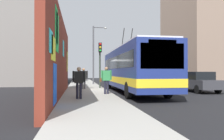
% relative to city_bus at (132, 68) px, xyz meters
% --- Properties ---
extents(ground_plane, '(80.00, 80.00, 0.00)m').
position_rel_city_bus_xyz_m(ground_plane, '(1.16, 1.80, -1.87)').
color(ground_plane, black).
extents(sidewalk_slab, '(48.00, 3.20, 0.15)m').
position_rel_city_bus_xyz_m(sidewalk_slab, '(1.16, 3.40, -1.80)').
color(sidewalk_slab, '#9E9B93').
rests_on(sidewalk_slab, ground_plane).
extents(graffiti_wall, '(14.68, 0.32, 4.86)m').
position_rel_city_bus_xyz_m(graffiti_wall, '(-2.52, 5.15, 0.56)').
color(graffiti_wall, maroon).
rests_on(graffiti_wall, ground_plane).
extents(building_far_left, '(11.87, 6.99, 12.77)m').
position_rel_city_bus_xyz_m(building_far_left, '(13.49, 11.00, 4.52)').
color(building_far_left, gray).
rests_on(building_far_left, ground_plane).
extents(building_far_right, '(12.95, 7.50, 15.77)m').
position_rel_city_bus_xyz_m(building_far_right, '(17.03, -15.20, 6.01)').
color(building_far_right, gray).
rests_on(building_far_right, ground_plane).
extents(city_bus, '(12.26, 2.66, 5.15)m').
position_rel_city_bus_xyz_m(city_bus, '(0.00, 0.00, 0.00)').
color(city_bus, navy).
rests_on(city_bus, ground_plane).
extents(parked_car_dark_gray, '(4.74, 1.80, 1.58)m').
position_rel_city_bus_xyz_m(parked_car_dark_gray, '(-0.11, -5.20, -1.04)').
color(parked_car_dark_gray, '#38383D').
rests_on(parked_car_dark_gray, ground_plane).
extents(parked_car_black, '(4.28, 1.88, 1.58)m').
position_rel_city_bus_xyz_m(parked_car_black, '(5.92, -5.20, -1.04)').
color(parked_car_black, black).
rests_on(parked_car_black, ground_plane).
extents(parked_car_red, '(4.35, 1.74, 1.58)m').
position_rel_city_bus_xyz_m(parked_car_red, '(11.96, -5.20, -1.04)').
color(parked_car_red, '#B21E19').
rests_on(parked_car_red, ground_plane).
extents(parked_car_champagne, '(4.45, 1.87, 1.58)m').
position_rel_city_bus_xyz_m(parked_car_champagne, '(18.30, -5.20, -1.04)').
color(parked_car_champagne, '#C6B793').
rests_on(parked_car_champagne, ground_plane).
extents(pedestrian_at_curb, '(0.23, 0.77, 1.74)m').
position_rel_city_bus_xyz_m(pedestrian_at_curb, '(-2.28, 2.27, -0.69)').
color(pedestrian_at_curb, '#1E1E2D').
rests_on(pedestrian_at_curb, sidewalk_slab).
extents(pedestrian_near_wall, '(0.22, 0.67, 1.67)m').
position_rel_city_bus_xyz_m(pedestrian_near_wall, '(-4.62, 4.02, -0.74)').
color(pedestrian_near_wall, '#1E1E2D').
rests_on(pedestrian_near_wall, sidewalk_slab).
extents(pedestrian_midblock, '(0.23, 0.69, 1.73)m').
position_rel_city_bus_xyz_m(pedestrian_midblock, '(2.07, 3.60, -0.70)').
color(pedestrian_midblock, '#595960').
rests_on(pedestrian_midblock, sidewalk_slab).
extents(traffic_light, '(0.49, 0.28, 4.00)m').
position_rel_city_bus_xyz_m(traffic_light, '(2.89, 2.15, 0.98)').
color(traffic_light, '#2D382D').
rests_on(traffic_light, sidewalk_slab).
extents(street_lamp, '(0.44, 1.68, 6.87)m').
position_rel_city_bus_xyz_m(street_lamp, '(9.77, 2.07, 2.20)').
color(street_lamp, '#4C4C51').
rests_on(street_lamp, sidewalk_slab).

